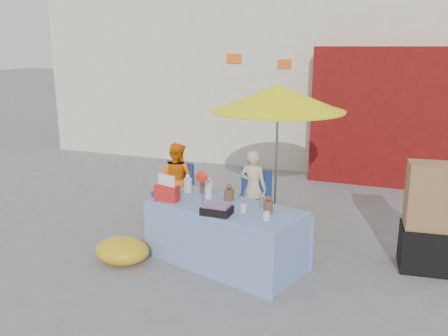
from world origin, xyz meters
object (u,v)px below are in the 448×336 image
at_px(chair_right, 250,212).
at_px(chair_left, 174,202).
at_px(market_table, 225,233).
at_px(vendor_beige, 253,188).
at_px(umbrella, 278,98).
at_px(vendor_orange, 177,179).
at_px(box_stack, 429,222).

bearing_deg(chair_right, chair_left, -172.44).
xyz_separation_m(market_table, vendor_beige, (-0.07, 1.32, 0.20)).
relative_size(chair_left, chair_right, 1.00).
bearing_deg(umbrella, chair_right, -136.34).
bearing_deg(umbrella, market_table, -99.06).
bearing_deg(vendor_orange, chair_left, 98.44).
relative_size(chair_right, box_stack, 0.65).
height_order(market_table, umbrella, umbrella).
height_order(chair_left, vendor_orange, vendor_orange).
height_order(market_table, chair_left, market_table).
distance_m(market_table, box_stack, 2.41).
xyz_separation_m(market_table, vendor_orange, (-1.32, 1.32, 0.20)).
bearing_deg(vendor_beige, vendor_orange, 7.56).
bearing_deg(chair_right, vendor_beige, 98.44).
distance_m(vendor_orange, box_stack, 3.67).
xyz_separation_m(chair_left, umbrella, (1.55, 0.28, 1.64)).
distance_m(vendor_orange, umbrella, 2.03).
distance_m(chair_right, vendor_beige, 0.35).
bearing_deg(box_stack, vendor_orange, 170.21).
relative_size(vendor_beige, box_stack, 0.88).
bearing_deg(chair_right, vendor_orange, -178.57).
bearing_deg(chair_right, umbrella, 51.22).
bearing_deg(chair_left, vendor_orange, 98.44).
distance_m(chair_right, umbrella, 1.69).
bearing_deg(vendor_beige, market_table, 100.40).
bearing_deg(chair_left, market_table, -34.52).
distance_m(market_table, chair_left, 1.77).
xyz_separation_m(chair_right, box_stack, (2.36, -0.49, 0.35)).
relative_size(vendor_orange, umbrella, 0.56).
distance_m(chair_right, box_stack, 2.44).
relative_size(vendor_orange, box_stack, 0.89).
relative_size(chair_left, vendor_orange, 0.73).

